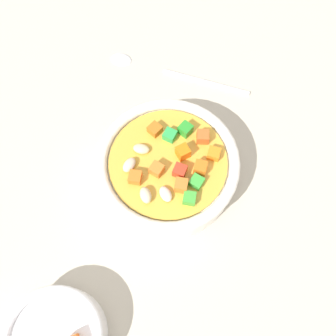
{
  "coord_description": "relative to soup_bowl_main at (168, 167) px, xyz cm",
  "views": [
    {
      "loc": [
        17.05,
        -2.44,
        44.57
      ],
      "look_at": [
        0.0,
        0.0,
        2.53
      ],
      "focal_mm": 38.23,
      "sensor_mm": 36.0,
      "label": 1
    }
  ],
  "objects": [
    {
      "name": "soup_bowl_main",
      "position": [
        0.0,
        0.0,
        0.0
      ],
      "size": [
        17.62,
        17.62,
        6.24
      ],
      "color": "white",
      "rests_on": "ground_plane"
    },
    {
      "name": "spoon",
      "position": [
        -16.45,
        2.57,
        -2.48
      ],
      "size": [
        11.09,
        20.31,
        0.81
      ],
      "rotation": [
        0.0,
        0.0,
        4.26
      ],
      "color": "silver",
      "rests_on": "ground_plane"
    },
    {
      "name": "ground_plane",
      "position": [
        -0.02,
        -0.01,
        -3.88
      ],
      "size": [
        140.0,
        140.0,
        2.0
      ],
      "primitive_type": "cube",
      "color": "#BAB2A0"
    }
  ]
}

